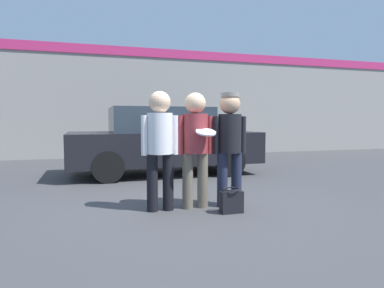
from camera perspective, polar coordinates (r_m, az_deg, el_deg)
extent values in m
plane|color=#3F3F42|center=(5.12, -1.62, -10.00)|extent=(56.00, 56.00, 0.00)
cube|color=gray|center=(11.88, -10.85, 6.83)|extent=(24.00, 0.18, 3.68)
cube|color=#CC2D6B|center=(11.98, -10.90, 14.97)|extent=(24.00, 0.04, 0.30)
cylinder|color=black|center=(4.69, -6.64, -6.44)|extent=(0.15, 0.15, 0.78)
cylinder|color=black|center=(4.73, -4.01, -6.32)|extent=(0.15, 0.15, 0.78)
cylinder|color=silver|center=(4.64, -5.37, 1.75)|extent=(0.34, 0.34, 0.55)
cylinder|color=silver|center=(4.60, -7.94, 1.44)|extent=(0.09, 0.09, 0.54)
cylinder|color=silver|center=(4.68, -2.85, 1.52)|extent=(0.09, 0.09, 0.54)
sphere|color=#DBB28E|center=(4.64, -5.40, 6.98)|extent=(0.29, 0.29, 0.29)
cylinder|color=#665B4C|center=(4.80, -0.72, -6.18)|extent=(0.15, 0.15, 0.78)
cylinder|color=#665B4C|center=(4.87, 1.78, -6.05)|extent=(0.15, 0.15, 0.78)
cylinder|color=maroon|center=(4.76, 0.54, 1.77)|extent=(0.35, 0.35, 0.55)
cylinder|color=maroon|center=(4.70, -1.97, 1.47)|extent=(0.09, 0.09, 0.53)
cylinder|color=maroon|center=(4.83, 2.98, 1.53)|extent=(0.09, 0.09, 0.53)
sphere|color=#DBB28E|center=(4.76, 0.55, 6.83)|extent=(0.29, 0.29, 0.29)
cylinder|color=silver|center=(4.54, 2.32, 2.00)|extent=(0.27, 0.27, 0.11)
cylinder|color=#1E2338|center=(4.92, 5.07, -5.97)|extent=(0.15, 0.15, 0.77)
cylinder|color=#1E2338|center=(5.01, 7.41, -5.81)|extent=(0.15, 0.15, 0.77)
cylinder|color=black|center=(4.89, 6.31, 1.76)|extent=(0.33, 0.33, 0.55)
cylinder|color=black|center=(4.82, 4.07, 1.47)|extent=(0.09, 0.09, 0.53)
cylinder|color=black|center=(4.98, 8.47, 1.52)|extent=(0.09, 0.09, 0.53)
sphere|color=tan|center=(4.90, 6.35, 6.66)|extent=(0.29, 0.29, 0.29)
cylinder|color=gray|center=(4.90, 6.36, 8.12)|extent=(0.26, 0.26, 0.06)
cube|color=black|center=(7.93, -4.76, -0.49)|extent=(4.23, 1.89, 0.69)
cube|color=#28333D|center=(7.89, -5.38, 4.03)|extent=(2.20, 1.62, 0.56)
cylinder|color=black|center=(9.13, 2.16, -1.78)|extent=(0.64, 0.22, 0.64)
cylinder|color=black|center=(7.57, 6.42, -3.00)|extent=(0.64, 0.22, 0.64)
cylinder|color=black|center=(8.63, -14.51, -2.25)|extent=(0.64, 0.22, 0.64)
cylinder|color=black|center=(6.95, -13.84, -3.71)|extent=(0.64, 0.22, 0.64)
sphere|color=#387A3D|center=(12.06, 6.34, 0.76)|extent=(1.13, 1.13, 1.13)
cube|color=black|center=(4.65, 6.60, -9.59)|extent=(0.30, 0.14, 0.29)
torus|color=black|center=(4.61, 6.62, -7.47)|extent=(0.23, 0.23, 0.02)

